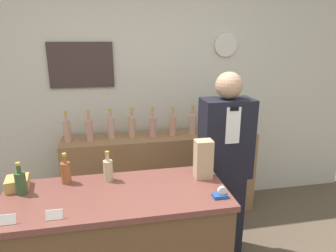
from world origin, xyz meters
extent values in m
cube|color=beige|center=(0.00, 2.00, 1.35)|extent=(5.20, 0.06, 2.70)
cube|color=#3A2C29|center=(-0.60, 1.96, 1.63)|extent=(0.64, 0.02, 0.45)
cylinder|color=beige|center=(0.92, 1.95, 1.82)|extent=(0.25, 0.03, 0.25)
cube|color=#8E6642|center=(0.17, 1.74, 0.45)|extent=(2.04, 0.39, 0.90)
cube|color=brown|center=(-0.33, 0.55, 0.91)|extent=(1.45, 0.61, 0.04)
cube|color=black|center=(0.59, 1.00, 0.38)|extent=(0.32, 0.25, 0.76)
cube|color=black|center=(0.59, 1.00, 1.09)|extent=(0.41, 0.25, 0.66)
cube|color=white|center=(0.59, 0.87, 1.24)|extent=(0.12, 0.01, 0.29)
cube|color=black|center=(0.59, 0.87, 1.37)|extent=(0.07, 0.01, 0.03)
sphere|color=tan|center=(0.59, 1.00, 1.53)|extent=(0.22, 0.22, 0.22)
cylinder|color=#4C3D2D|center=(0.94, 1.77, 0.95)|extent=(0.21, 0.21, 0.09)
sphere|color=#2D6B2D|center=(0.94, 1.77, 1.12)|extent=(0.31, 0.31, 0.31)
cube|color=tan|center=(0.29, 0.66, 1.07)|extent=(0.12, 0.10, 0.28)
cube|color=#1E4799|center=(0.31, 0.37, 0.94)|extent=(0.09, 0.06, 0.02)
cylinder|color=silver|center=(0.32, 0.37, 0.98)|extent=(0.06, 0.02, 0.06)
cube|color=white|center=(-0.91, 0.32, 0.96)|extent=(0.09, 0.02, 0.06)
cube|color=white|center=(-0.67, 0.32, 0.96)|extent=(0.09, 0.02, 0.06)
cube|color=tan|center=(-0.97, 0.73, 0.97)|extent=(0.16, 0.16, 0.08)
cylinder|color=#2F4B2A|center=(-0.92, 0.65, 1.01)|extent=(0.07, 0.07, 0.15)
cylinder|color=#2F4B2A|center=(-0.92, 0.65, 1.11)|extent=(0.03, 0.03, 0.05)
cylinder|color=#B29933|center=(-0.92, 0.65, 1.14)|extent=(0.03, 0.03, 0.02)
cylinder|color=brown|center=(-0.66, 0.76, 1.01)|extent=(0.07, 0.07, 0.15)
cylinder|color=brown|center=(-0.66, 0.76, 1.11)|extent=(0.03, 0.03, 0.05)
cylinder|color=#B29933|center=(-0.66, 0.76, 1.14)|extent=(0.03, 0.03, 0.02)
cylinder|color=tan|center=(-0.37, 0.74, 1.01)|extent=(0.07, 0.07, 0.15)
cylinder|color=tan|center=(-0.37, 0.74, 1.11)|extent=(0.03, 0.03, 0.05)
cylinder|color=#B29933|center=(-0.37, 0.74, 1.14)|extent=(0.03, 0.03, 0.02)
cylinder|color=tan|center=(-0.77, 1.73, 1.01)|extent=(0.07, 0.07, 0.21)
cylinder|color=tan|center=(-0.77, 1.73, 1.15)|extent=(0.03, 0.03, 0.07)
cylinder|color=#B29933|center=(-0.77, 1.73, 1.20)|extent=(0.03, 0.03, 0.02)
cylinder|color=tan|center=(-0.55, 1.73, 1.01)|extent=(0.07, 0.07, 0.21)
cylinder|color=tan|center=(-0.55, 1.73, 1.15)|extent=(0.03, 0.03, 0.07)
cylinder|color=#B29933|center=(-0.55, 1.73, 1.20)|extent=(0.03, 0.03, 0.02)
cylinder|color=tan|center=(-0.34, 1.76, 1.01)|extent=(0.07, 0.07, 0.21)
cylinder|color=tan|center=(-0.34, 1.76, 1.15)|extent=(0.03, 0.03, 0.07)
cylinder|color=#B29933|center=(-0.34, 1.76, 1.20)|extent=(0.03, 0.03, 0.02)
cylinder|color=tan|center=(-0.13, 1.76, 1.01)|extent=(0.07, 0.07, 0.21)
cylinder|color=tan|center=(-0.13, 1.76, 1.15)|extent=(0.03, 0.03, 0.07)
cylinder|color=#B29933|center=(-0.13, 1.76, 1.20)|extent=(0.03, 0.03, 0.02)
cylinder|color=tan|center=(0.08, 1.73, 1.01)|extent=(0.07, 0.07, 0.21)
cylinder|color=tan|center=(0.08, 1.73, 1.15)|extent=(0.03, 0.03, 0.07)
cylinder|color=#B29933|center=(0.08, 1.73, 1.20)|extent=(0.03, 0.03, 0.02)
cylinder|color=tan|center=(0.30, 1.73, 1.01)|extent=(0.07, 0.07, 0.21)
cylinder|color=tan|center=(0.30, 1.73, 1.15)|extent=(0.03, 0.03, 0.07)
cylinder|color=#B29933|center=(0.30, 1.73, 1.20)|extent=(0.03, 0.03, 0.02)
cylinder|color=tan|center=(0.51, 1.72, 1.01)|extent=(0.07, 0.07, 0.21)
cylinder|color=tan|center=(0.51, 1.72, 1.15)|extent=(0.03, 0.03, 0.07)
cylinder|color=#B29933|center=(0.51, 1.72, 1.20)|extent=(0.03, 0.03, 0.02)
cylinder|color=tan|center=(0.72, 1.74, 1.01)|extent=(0.07, 0.07, 0.21)
cylinder|color=tan|center=(0.72, 1.74, 1.15)|extent=(0.03, 0.03, 0.07)
cylinder|color=#B29933|center=(0.72, 1.74, 1.20)|extent=(0.03, 0.03, 0.02)
camera|label=1|loc=(-0.33, -1.21, 1.90)|focal=32.00mm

